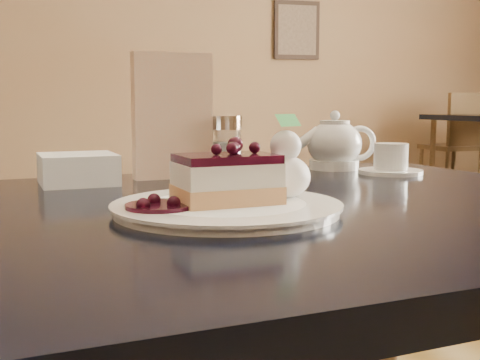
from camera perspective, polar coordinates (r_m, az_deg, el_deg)
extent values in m
cube|color=#8A6D4C|center=(5.68, -12.62, 13.16)|extent=(8.00, 0.02, 3.00)
cube|color=black|center=(5.98, 5.41, 13.96)|extent=(0.45, 0.03, 0.55)
cube|color=black|center=(0.80, -2.62, -3.95)|extent=(1.34, 1.00, 0.04)
cylinder|color=#4D3B23|center=(1.47, 13.77, -14.54)|extent=(0.05, 0.05, 0.73)
cylinder|color=white|center=(0.75, -1.28, -2.68)|extent=(0.28, 0.28, 0.01)
cube|color=tan|center=(0.75, -1.28, -1.37)|extent=(0.13, 0.11, 0.02)
cube|color=silver|center=(0.74, -1.29, 0.58)|extent=(0.13, 0.10, 0.03)
cube|color=black|center=(0.74, -1.29, 2.07)|extent=(0.13, 0.10, 0.01)
ellipsoid|color=white|center=(0.79, 4.32, 0.31)|extent=(0.07, 0.07, 0.06)
cylinder|color=black|center=(0.72, -7.62, -2.48)|extent=(0.08, 0.08, 0.01)
cylinder|color=white|center=(1.20, 14.07, 0.77)|extent=(0.12, 0.12, 0.01)
cylinder|color=white|center=(1.20, 14.12, 2.18)|extent=(0.07, 0.07, 0.05)
ellipsoid|color=white|center=(1.26, 8.93, 3.20)|extent=(0.11, 0.11, 0.10)
cylinder|color=white|center=(1.25, 8.98, 5.65)|extent=(0.06, 0.06, 0.01)
cylinder|color=white|center=(1.23, 5.65, 3.16)|extent=(0.06, 0.02, 0.05)
cube|color=beige|center=(1.09, -6.41, 6.04)|extent=(0.15, 0.05, 0.23)
cylinder|color=white|center=(1.13, -1.36, 2.62)|extent=(0.06, 0.06, 0.09)
cylinder|color=silver|center=(1.13, -1.37, 5.47)|extent=(0.06, 0.06, 0.03)
cube|color=white|center=(1.05, -15.12, 1.02)|extent=(0.14, 0.14, 0.05)
cylinder|color=#4D3B23|center=(5.54, 17.75, 1.55)|extent=(0.05, 0.05, 0.76)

